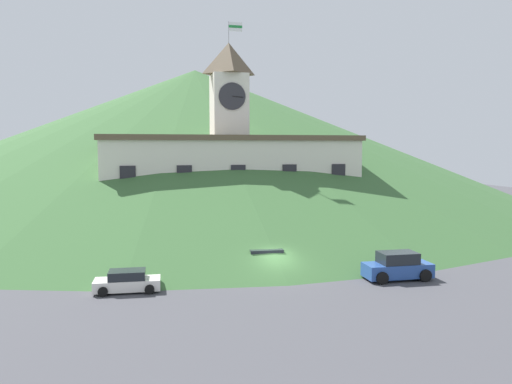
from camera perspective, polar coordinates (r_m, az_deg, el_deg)
The scene contains 14 objects.
ground_plane at distance 39.51m, azimuth 2.51°, elevation -9.51°, with size 160.00×160.00×0.00m, color #424247.
civic_building at distance 59.22m, azimuth -3.07°, elevation 1.52°, with size 29.47×11.44×24.46m.
banner_fence at distance 51.32m, azimuth -1.32°, elevation -4.81°, with size 27.08×0.12×2.24m.
hillside_backdrop at distance 94.64m, azimuth -6.92°, elevation 6.39°, with size 120.51×120.51×24.18m, color #386033.
street_lamp_center at distance 50.91m, azimuth -13.02°, elevation -2.53°, with size 1.26×0.36×4.49m.
street_lamp_left at distance 51.86m, azimuth -1.79°, elevation -1.81°, with size 1.26×0.36×5.12m.
street_lamp_right at distance 55.19m, azimuth 9.78°, elevation -1.48°, with size 1.26×0.36×5.09m.
car_white_taxi at distance 36.25m, azimuth -14.50°, elevation -9.89°, with size 4.59×2.31×1.50m.
car_black_suv at distance 40.96m, azimuth 1.05°, elevation -7.78°, with size 4.98×2.54×1.80m.
car_yellow_coupe at distance 48.96m, azimuth 11.51°, elevation -5.99°, with size 4.34×2.40×1.35m.
car_blue_van at distance 39.62m, azimuth 15.87°, elevation -8.23°, with size 5.15×2.47×2.10m.
car_silver_hatch at distance 47.50m, azimuth 5.02°, elevation -6.16°, with size 3.99×2.19×1.50m.
car_green_wagon at distance 46.80m, azimuth -16.13°, elevation -6.49°, with size 4.74×2.45×1.55m.
pedestrian at distance 48.15m, azimuth -2.38°, elevation -5.66°, with size 0.41×0.43×1.77m.
Camera 1 is at (-10.36, -36.79, 10.01)m, focal length 35.00 mm.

